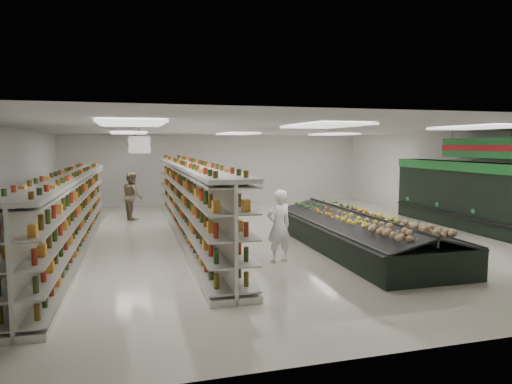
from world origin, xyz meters
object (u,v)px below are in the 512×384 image
object	(u,v)px
gondola_center	(190,203)
shopper_background	(132,196)
soda_endcap	(207,193)
shopper_main	(279,226)
gondola_left	(70,217)
produce_island	(358,232)

from	to	relation	value
gondola_center	shopper_background	world-z (taller)	gondola_center
soda_endcap	shopper_main	size ratio (longest dim) A/B	0.88
gondola_left	soda_endcap	distance (m)	7.77
gondola_left	shopper_background	xyz separation A→B (m)	(1.61, 4.86, -0.04)
gondola_left	shopper_main	distance (m)	5.42
gondola_center	soda_endcap	xyz separation A→B (m)	(1.40, 5.02, -0.27)
gondola_center	shopper_background	xyz separation A→B (m)	(-1.63, 3.65, -0.13)
soda_endcap	shopper_background	size ratio (longest dim) A/B	0.87
soda_endcap	produce_island	bearing A→B (deg)	-71.83
soda_endcap	shopper_background	bearing A→B (deg)	-155.60
gondola_left	produce_island	distance (m)	7.49
shopper_main	shopper_background	world-z (taller)	shopper_background
produce_island	shopper_background	size ratio (longest dim) A/B	3.86
produce_island	soda_endcap	bearing A→B (deg)	108.17
shopper_main	shopper_background	bearing A→B (deg)	-78.23
produce_island	shopper_background	world-z (taller)	shopper_background
shopper_main	soda_endcap	bearing A→B (deg)	-100.77
gondola_left	gondola_center	size ratio (longest dim) A/B	0.91
shopper_main	gondola_center	bearing A→B (deg)	-78.46
gondola_left	shopper_background	distance (m)	5.12
gondola_left	produce_island	xyz separation A→B (m)	(7.26, -1.77, -0.46)
gondola_center	shopper_main	xyz separation A→B (m)	(1.60, -3.65, -0.14)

